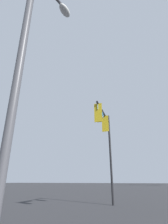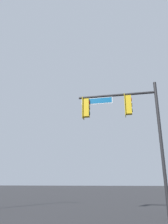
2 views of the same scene
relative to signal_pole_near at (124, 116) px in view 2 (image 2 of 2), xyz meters
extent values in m
cylinder|color=black|center=(-1.84, -0.22, -1.67)|extent=(0.17, 0.17, 7.16)
cylinder|color=black|center=(0.37, 0.05, 1.31)|extent=(4.44, 0.67, 0.14)
cube|color=gold|center=(-0.10, -0.01, 0.64)|extent=(0.09, 0.52, 1.30)
cube|color=#B79314|center=(-0.29, -0.04, 0.64)|extent=(0.40, 0.36, 1.10)
cylinder|color=#B79314|center=(-0.29, -0.04, 1.25)|extent=(0.04, 0.04, 0.12)
cylinder|color=red|center=(-0.49, -0.06, 0.97)|extent=(0.06, 0.22, 0.22)
cylinder|color=#392D05|center=(-0.49, -0.06, 0.64)|extent=(0.06, 0.22, 0.22)
cylinder|color=black|center=(-0.49, -0.06, 0.31)|extent=(0.06, 0.22, 0.22)
cube|color=gold|center=(2.33, 0.28, 0.64)|extent=(0.09, 0.52, 1.30)
cube|color=#B79314|center=(2.14, 0.26, 0.64)|extent=(0.40, 0.36, 1.10)
cylinder|color=#B79314|center=(2.14, 0.26, 1.25)|extent=(0.04, 0.04, 0.12)
cylinder|color=red|center=(1.94, 0.24, 0.97)|extent=(0.06, 0.22, 0.22)
cylinder|color=#392D05|center=(1.94, 0.24, 0.64)|extent=(0.06, 0.22, 0.22)
cylinder|color=black|center=(1.94, 0.24, 0.31)|extent=(0.06, 0.22, 0.22)
cube|color=#0A4C7F|center=(1.50, 0.18, 1.04)|extent=(1.77, 0.26, 0.33)
cube|color=white|center=(1.50, 0.18, 1.04)|extent=(1.83, 0.25, 0.39)
camera|label=1|loc=(12.46, 3.84, -3.59)|focal=28.00mm
camera|label=2|loc=(-1.72, 11.86, -3.64)|focal=35.00mm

